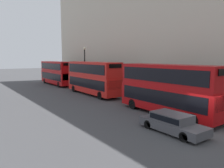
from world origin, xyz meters
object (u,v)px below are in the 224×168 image
object	(u,v)px
bus_leading	(168,87)
car_dark_sedan	(172,122)
bus_third_in_queue	(57,72)
bus_second_in_queue	(93,77)
pedestrian	(152,97)

from	to	relation	value
bus_leading	car_dark_sedan	bearing A→B (deg)	-135.64
bus_third_in_queue	car_dark_sedan	bearing A→B (deg)	-96.51
bus_leading	bus_second_in_queue	size ratio (longest dim) A/B	0.95
bus_second_in_queue	bus_leading	bearing A→B (deg)	-90.00
bus_leading	pedestrian	size ratio (longest dim) A/B	6.44
bus_leading	pedestrian	xyz separation A→B (m)	(2.21, 4.11, -1.75)
car_dark_sedan	pedestrian	size ratio (longest dim) A/B	3.06
car_dark_sedan	pedestrian	distance (m)	9.31
bus_leading	bus_third_in_queue	world-z (taller)	bus_leading
bus_second_in_queue	bus_third_in_queue	size ratio (longest dim) A/B	1.00
bus_third_in_queue	car_dark_sedan	size ratio (longest dim) A/B	2.21
car_dark_sedan	bus_leading	bearing A→B (deg)	44.36
bus_leading	bus_third_in_queue	size ratio (longest dim) A/B	0.95
bus_third_in_queue	pedestrian	world-z (taller)	bus_third_in_queue
bus_third_in_queue	bus_second_in_queue	bearing A→B (deg)	-90.00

